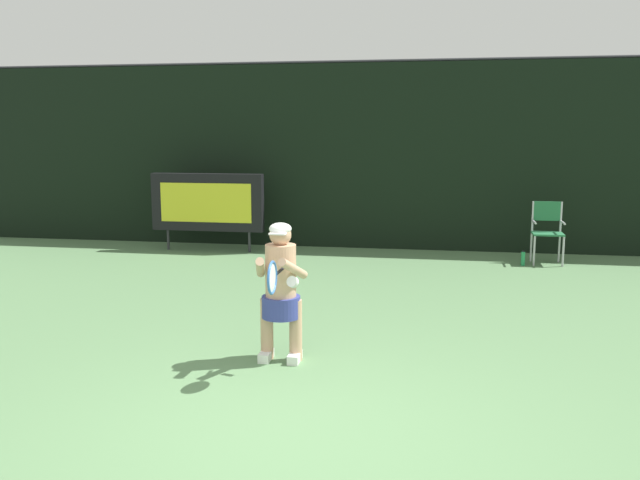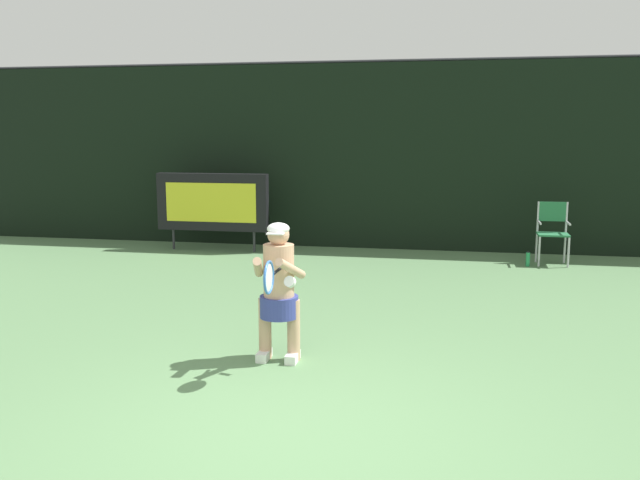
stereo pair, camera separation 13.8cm
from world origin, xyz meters
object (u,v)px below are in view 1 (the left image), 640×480
object	(u,v)px
scoreboard	(207,202)
umpire_chair	(547,228)
water_bottle	(523,259)
tennis_player	(281,288)
tennis_racket	(273,277)

from	to	relation	value
scoreboard	umpire_chair	size ratio (longest dim) A/B	2.04
scoreboard	water_bottle	distance (m)	5.93
tennis_player	tennis_racket	xyz separation A→B (m)	(0.07, -0.58, 0.23)
tennis_racket	water_bottle	bearing A→B (deg)	63.02
umpire_chair	scoreboard	bearing A→B (deg)	178.65
tennis_racket	tennis_player	bearing A→B (deg)	95.36
scoreboard	umpire_chair	world-z (taller)	scoreboard
umpire_chair	water_bottle	xyz separation A→B (m)	(-0.42, -0.30, -0.50)
umpire_chair	tennis_player	world-z (taller)	tennis_player
scoreboard	water_bottle	bearing A→B (deg)	-4.34
umpire_chair	water_bottle	bearing A→B (deg)	-144.97
umpire_chair	tennis_racket	xyz separation A→B (m)	(-3.36, -6.36, 0.37)
scoreboard	tennis_racket	xyz separation A→B (m)	(2.92, -6.50, 0.04)
tennis_player	scoreboard	bearing A→B (deg)	115.71
scoreboard	umpire_chair	bearing A→B (deg)	-1.35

